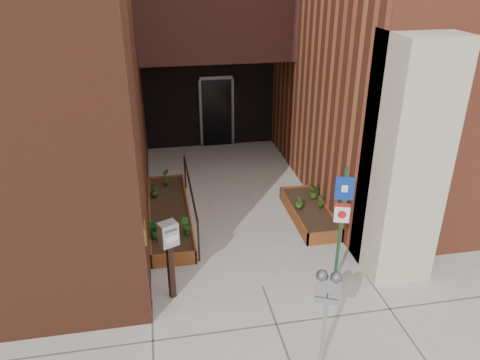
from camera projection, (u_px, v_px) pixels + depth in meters
ground at (263, 286)px, 8.54m from camera, size 80.00×80.00×0.00m
planter_left at (169, 215)px, 10.62m from camera, size 0.90×3.60×0.30m
planter_right at (309, 213)px, 10.70m from camera, size 0.80×2.20×0.30m
handrail at (190, 190)px, 10.39m from camera, size 0.04×3.34×0.90m
parking_meter at (328, 293)px, 6.43m from camera, size 0.37×0.26×1.63m
sign_post at (342, 215)px, 8.04m from camera, size 0.31×0.12×2.31m
payment_dropbox at (169, 245)px, 7.83m from camera, size 0.36×0.32×1.50m
shrub_left_a at (156, 227)px, 9.44m from camera, size 0.52×0.52×0.41m
shrub_left_b at (186, 226)px, 9.55m from camera, size 0.27×0.27×0.34m
shrub_left_c at (154, 189)px, 11.06m from camera, size 0.27×0.27×0.34m
shrub_left_d at (166, 177)px, 11.58m from camera, size 0.27×0.27×0.41m
shrub_right_a at (299, 202)px, 10.52m from camera, size 0.21×0.21×0.29m
shrub_right_b at (322, 200)px, 10.52m from camera, size 0.25×0.25×0.36m
shrub_right_c at (314, 191)px, 10.96m from camera, size 0.38×0.38×0.36m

